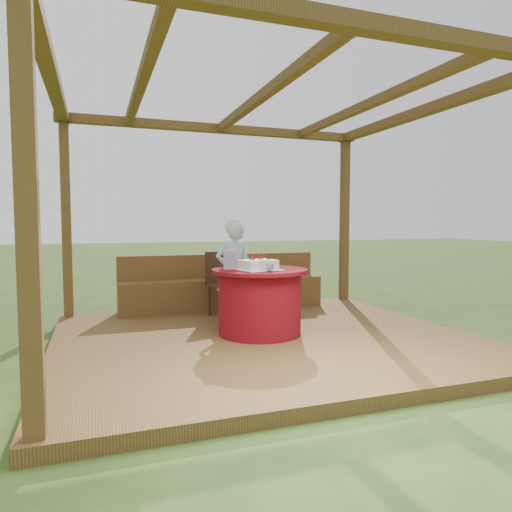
{
  "coord_description": "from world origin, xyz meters",
  "views": [
    {
      "loc": [
        -1.77,
        -4.76,
        1.37
      ],
      "look_at": [
        0.0,
        0.25,
        1.0
      ],
      "focal_mm": 32.0,
      "sensor_mm": 36.0,
      "label": 1
    }
  ],
  "objects_px": {
    "chair": "(223,280)",
    "drinking_glass": "(270,268)",
    "table": "(260,301)",
    "gift_bag": "(231,260)",
    "birthday_cake": "(258,265)",
    "elderly_woman": "(234,270)",
    "bench": "(223,291)"
  },
  "relations": [
    {
      "from": "chair",
      "to": "drinking_glass",
      "type": "distance_m",
      "value": 1.54
    },
    {
      "from": "table",
      "to": "gift_bag",
      "type": "xyz_separation_m",
      "value": [
        -0.32,
        0.08,
        0.48
      ]
    },
    {
      "from": "birthday_cake",
      "to": "drinking_glass",
      "type": "height_order",
      "value": "birthday_cake"
    },
    {
      "from": "chair",
      "to": "gift_bag",
      "type": "distance_m",
      "value": 1.18
    },
    {
      "from": "table",
      "to": "birthday_cake",
      "type": "relative_size",
      "value": 2.16
    },
    {
      "from": "birthday_cake",
      "to": "chair",
      "type": "bearing_deg",
      "value": 92.17
    },
    {
      "from": "elderly_woman",
      "to": "bench",
      "type": "bearing_deg",
      "value": 83.26
    },
    {
      "from": "bench",
      "to": "birthday_cake",
      "type": "bearing_deg",
      "value": -92.35
    },
    {
      "from": "table",
      "to": "chair",
      "type": "distance_m",
      "value": 1.19
    },
    {
      "from": "elderly_woman",
      "to": "table",
      "type": "bearing_deg",
      "value": -82.91
    },
    {
      "from": "chair",
      "to": "birthday_cake",
      "type": "distance_m",
      "value": 1.31
    },
    {
      "from": "bench",
      "to": "drinking_glass",
      "type": "xyz_separation_m",
      "value": [
        -0.02,
        -1.97,
        0.52
      ]
    },
    {
      "from": "bench",
      "to": "table",
      "type": "xyz_separation_m",
      "value": [
        -0.02,
        -1.65,
        0.11
      ]
    },
    {
      "from": "bench",
      "to": "gift_bag",
      "type": "xyz_separation_m",
      "value": [
        -0.33,
        -1.57,
        0.59
      ]
    },
    {
      "from": "chair",
      "to": "elderly_woman",
      "type": "height_order",
      "value": "elderly_woman"
    },
    {
      "from": "table",
      "to": "gift_bag",
      "type": "distance_m",
      "value": 0.58
    },
    {
      "from": "bench",
      "to": "chair",
      "type": "bearing_deg",
      "value": -104.54
    },
    {
      "from": "elderly_woman",
      "to": "drinking_glass",
      "type": "bearing_deg",
      "value": -85.15
    },
    {
      "from": "bench",
      "to": "gift_bag",
      "type": "height_order",
      "value": "gift_bag"
    },
    {
      "from": "chair",
      "to": "gift_bag",
      "type": "xyz_separation_m",
      "value": [
        -0.21,
        -1.1,
        0.37
      ]
    },
    {
      "from": "drinking_glass",
      "to": "bench",
      "type": "bearing_deg",
      "value": 89.42
    },
    {
      "from": "birthday_cake",
      "to": "elderly_woman",
      "type": "bearing_deg",
      "value": 92.62
    },
    {
      "from": "table",
      "to": "elderly_woman",
      "type": "relative_size",
      "value": 0.82
    },
    {
      "from": "birthday_cake",
      "to": "gift_bag",
      "type": "xyz_separation_m",
      "value": [
        -0.26,
        0.17,
        0.05
      ]
    },
    {
      "from": "table",
      "to": "chair",
      "type": "xyz_separation_m",
      "value": [
        -0.1,
        1.19,
        0.1
      ]
    },
    {
      "from": "elderly_woman",
      "to": "gift_bag",
      "type": "height_order",
      "value": "elderly_woman"
    },
    {
      "from": "gift_bag",
      "to": "drinking_glass",
      "type": "bearing_deg",
      "value": -46.15
    },
    {
      "from": "table",
      "to": "drinking_glass",
      "type": "height_order",
      "value": "drinking_glass"
    },
    {
      "from": "table",
      "to": "elderly_woman",
      "type": "distance_m",
      "value": 0.79
    },
    {
      "from": "elderly_woman",
      "to": "birthday_cake",
      "type": "distance_m",
      "value": 0.83
    },
    {
      "from": "bench",
      "to": "birthday_cake",
      "type": "xyz_separation_m",
      "value": [
        -0.07,
        -1.74,
        0.54
      ]
    },
    {
      "from": "chair",
      "to": "birthday_cake",
      "type": "xyz_separation_m",
      "value": [
        0.05,
        -1.27,
        0.32
      ]
    }
  ]
}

